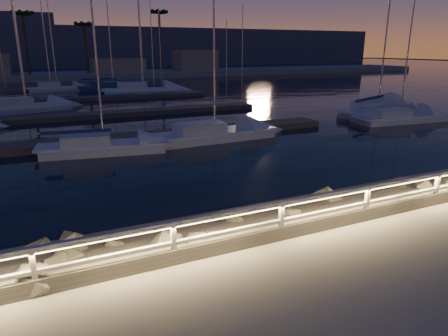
{
  "coord_description": "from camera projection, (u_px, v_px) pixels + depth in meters",
  "views": [
    {
      "loc": [
        -7.52,
        -8.21,
        4.92
      ],
      "look_at": [
        -1.82,
        4.0,
        0.86
      ],
      "focal_mm": 32.0,
      "sensor_mm": 36.0,
      "label": 1
    }
  ],
  "objects": [
    {
      "name": "sailboat_b",
      "position": [
        100.0,
        146.0,
        21.77
      ],
      "size": [
        7.17,
        3.18,
        11.82
      ],
      "rotation": [
        0.0,
        0.0,
        -0.17
      ],
      "color": "silver",
      "rests_on": "ground"
    },
    {
      "name": "sailboat_n",
      "position": [
        56.0,
        88.0,
        52.93
      ],
      "size": [
        7.61,
        2.54,
        12.81
      ],
      "rotation": [
        0.0,
        0.0,
        0.03
      ],
      "color": "silver",
      "rests_on": "ground"
    },
    {
      "name": "sailboat_e",
      "position": [
        24.0,
        107.0,
        35.7
      ],
      "size": [
        8.27,
        4.43,
        13.65
      ],
      "rotation": [
        0.0,
        0.0,
        0.28
      ],
      "color": "silver",
      "rests_on": "ground"
    },
    {
      "name": "guard_rail",
      "position": [
        339.0,
        200.0,
        11.33
      ],
      "size": [
        44.11,
        0.12,
        1.06
      ],
      "color": "silver",
      "rests_on": "ground"
    },
    {
      "name": "palm_left",
      "position": [
        22.0,
        16.0,
        67.88
      ],
      "size": [
        3.0,
        3.0,
        11.2
      ],
      "color": "#4E3C24",
      "rests_on": "ground"
    },
    {
      "name": "sailboat_k",
      "position": [
        111.0,
        86.0,
        54.74
      ],
      "size": [
        9.46,
        3.81,
        15.63
      ],
      "rotation": [
        0.0,
        0.0,
        -0.12
      ],
      "color": "navy",
      "rests_on": "ground"
    },
    {
      "name": "ground",
      "position": [
        339.0,
        224.0,
        11.58
      ],
      "size": [
        400.0,
        400.0,
        0.0
      ],
      "primitive_type": "plane",
      "color": "gray",
      "rests_on": "ground"
    },
    {
      "name": "far_shore",
      "position": [
        76.0,
        73.0,
        75.69
      ],
      "size": [
        160.0,
        14.0,
        5.2
      ],
      "color": "gray",
      "rests_on": "ground"
    },
    {
      "name": "palm_center",
      "position": [
        84.0,
        26.0,
        73.19
      ],
      "size": [
        3.0,
        3.0,
        9.7
      ],
      "color": "#4E3C24",
      "rests_on": "ground"
    },
    {
      "name": "palm_right",
      "position": [
        159.0,
        15.0,
        77.35
      ],
      "size": [
        3.0,
        3.0,
        12.2
      ],
      "color": "#4E3C24",
      "rests_on": "ground"
    },
    {
      "name": "sailboat_l",
      "position": [
        141.0,
        90.0,
        50.35
      ],
      "size": [
        10.39,
        4.68,
        16.98
      ],
      "rotation": [
        0.0,
        0.0,
        -0.18
      ],
      "color": "silver",
      "rests_on": "ground"
    },
    {
      "name": "riprap",
      "position": [
        0.0,
        274.0,
        9.46
      ],
      "size": [
        15.02,
        3.06,
        1.39
      ],
      "color": "#6C685C",
      "rests_on": "ground"
    },
    {
      "name": "harbor_water",
      "position": [
        123.0,
        111.0,
        38.95
      ],
      "size": [
        400.0,
        440.0,
        0.6
      ],
      "color": "black",
      "rests_on": "ground"
    },
    {
      "name": "sailboat_d",
      "position": [
        397.0,
        117.0,
        30.95
      ],
      "size": [
        8.13,
        3.2,
        13.4
      ],
      "rotation": [
        0.0,
        0.0,
        -0.1
      ],
      "color": "silver",
      "rests_on": "ground"
    },
    {
      "name": "sailboat_h",
      "position": [
        377.0,
        109.0,
        34.71
      ],
      "size": [
        10.11,
        6.17,
        16.59
      ],
      "rotation": [
        0.0,
        0.0,
        0.38
      ],
      "color": "silver",
      "rests_on": "ground"
    },
    {
      "name": "floating_docks",
      "position": [
        120.0,
        103.0,
        39.89
      ],
      "size": [
        22.0,
        36.0,
        0.4
      ],
      "color": "#574E48",
      "rests_on": "ground"
    },
    {
      "name": "sailboat_c",
      "position": [
        211.0,
        133.0,
        24.89
      ],
      "size": [
        8.15,
        2.81,
        13.63
      ],
      "rotation": [
        0.0,
        0.0,
        0.04
      ],
      "color": "silver",
      "rests_on": "ground"
    }
  ]
}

